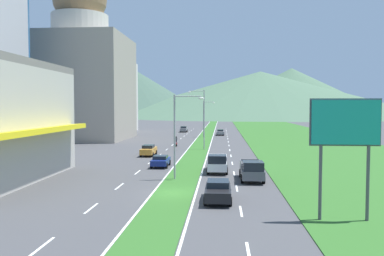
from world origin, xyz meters
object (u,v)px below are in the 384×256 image
object	(u,v)px
car_4	(220,132)
car_3	(149,150)
billboard_roadside	(345,130)
car_2	(161,161)
pickup_truck_1	(217,163)
street_lamp_mid	(202,116)
motorcycle_rider	(176,142)
car_0	(184,129)
pickup_truck_0	(252,170)
street_lamp_far	(205,116)
street_lamp_near	(178,130)
car_1	(218,191)

from	to	relation	value
car_4	car_3	bearing A→B (deg)	-13.54
billboard_roadside	car_2	distance (m)	25.92
car_2	car_4	bearing A→B (deg)	-7.36
billboard_roadside	pickup_truck_1	size ratio (longest dim) A/B	1.38
street_lamp_mid	motorcycle_rider	world-z (taller)	street_lamp_mid
car_0	car_3	bearing A→B (deg)	-179.90
car_2	car_3	bearing A→B (deg)	17.87
pickup_truck_0	motorcycle_rider	xyz separation A→B (m)	(-10.74, 31.34, -0.24)
pickup_truck_1	motorcycle_rider	size ratio (longest dim) A/B	2.70
pickup_truck_0	street_lamp_far	bearing A→B (deg)	-172.84
billboard_roadside	pickup_truck_0	bearing A→B (deg)	109.44
street_lamp_near	pickup_truck_1	world-z (taller)	street_lamp_near
billboard_roadside	car_3	distance (m)	36.26
car_0	pickup_truck_0	bearing A→B (deg)	-169.44
street_lamp_far	billboard_roadside	size ratio (longest dim) A/B	1.10
billboard_roadside	motorcycle_rider	bearing A→B (deg)	109.07
car_2	motorcycle_rider	size ratio (longest dim) A/B	2.05
street_lamp_near	car_3	world-z (taller)	street_lamp_near
car_1	pickup_truck_0	world-z (taller)	pickup_truck_0
car_4	pickup_truck_1	distance (m)	55.35
street_lamp_mid	pickup_truck_1	distance (m)	22.85
street_lamp_far	car_1	world-z (taller)	street_lamp_far
car_4	motorcycle_rider	xyz separation A→B (m)	(-7.55, -28.53, 0.01)
billboard_roadside	street_lamp_near	bearing A→B (deg)	131.34
pickup_truck_0	car_0	bearing A→B (deg)	-169.44
pickup_truck_1	street_lamp_mid	bearing A→B (deg)	-173.11
car_1	car_3	bearing A→B (deg)	-159.18
car_1	street_lamp_mid	bearing A→B (deg)	-175.31
street_lamp_far	pickup_truck_1	world-z (taller)	street_lamp_far
street_lamp_near	car_1	bearing A→B (deg)	-65.36
street_lamp_mid	car_0	distance (m)	45.38
street_lamp_far	billboard_roadside	world-z (taller)	street_lamp_far
car_1	pickup_truck_1	distance (m)	12.80
car_3	pickup_truck_0	size ratio (longest dim) A/B	0.87
car_0	pickup_truck_0	xyz separation A→B (m)	(13.29, -71.29, 0.18)
street_lamp_far	pickup_truck_1	size ratio (longest dim) A/B	1.51
car_4	pickup_truck_0	distance (m)	59.95
street_lamp_mid	car_0	world-z (taller)	street_lamp_mid
car_3	car_4	xyz separation A→B (m)	(10.01, 41.56, -0.06)
billboard_roadside	car_1	bearing A→B (deg)	148.68
street_lamp_near	pickup_truck_1	xyz separation A→B (m)	(3.69, 4.34, -3.74)
street_lamp_far	street_lamp_mid	bearing A→B (deg)	-88.41
car_3	car_4	bearing A→B (deg)	-13.54
car_2	pickup_truck_1	distance (m)	7.48
street_lamp_mid	pickup_truck_0	distance (m)	27.78
street_lamp_far	car_4	size ratio (longest dim) A/B	1.78
street_lamp_mid	billboard_roadside	bearing A→B (deg)	-75.13
street_lamp_far	car_3	distance (m)	35.86
car_2	motorcycle_rider	xyz separation A→B (m)	(-0.86, 23.32, 0.05)
street_lamp_far	motorcycle_rider	size ratio (longest dim) A/B	4.09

